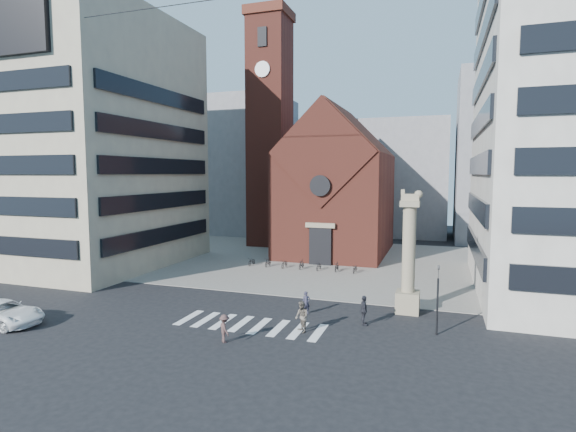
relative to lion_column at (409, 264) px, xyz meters
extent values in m
plane|color=black|center=(-10.01, -3.00, -3.46)|extent=(120.00, 120.00, 0.00)
cube|color=gray|center=(-10.01, 16.00, -3.43)|extent=(46.00, 30.00, 0.05)
cube|color=maroon|center=(-10.01, 22.00, 2.54)|extent=(12.00, 16.00, 12.00)
cube|color=#572A1B|center=(-10.01, 22.40, 8.54)|extent=(12.00, 15.40, 12.00)
cube|color=maroon|center=(-10.01, 14.05, 8.54)|extent=(11.76, 0.50, 11.76)
cylinder|color=black|center=(-10.01, 13.60, 5.04)|extent=(2.20, 0.30, 2.20)
cube|color=black|center=(-10.01, 13.85, -1.46)|extent=(2.40, 0.30, 4.00)
cube|color=gray|center=(-10.01, 13.80, 0.84)|extent=(3.20, 0.40, 0.50)
cube|color=maroon|center=(-20.01, 25.00, 11.54)|extent=(5.00, 5.00, 30.00)
cube|color=#572A1B|center=(-20.01, 25.00, 27.14)|extent=(5.50, 5.50, 1.20)
cylinder|color=white|center=(-20.01, 22.40, 19.54)|extent=(2.00, 0.20, 2.00)
cube|color=black|center=(-20.01, 22.40, 23.54)|extent=(1.20, 0.20, 2.40)
cube|color=tan|center=(-34.01, 7.00, 9.54)|extent=(18.00, 20.00, 26.00)
cube|color=gray|center=(-30.01, 37.00, 7.54)|extent=(16.00, 14.00, 22.00)
cube|color=gray|center=(-4.01, 42.00, 5.54)|extent=(14.00, 12.00, 18.00)
cube|color=gray|center=(11.99, 39.00, 8.54)|extent=(16.00, 14.00, 24.00)
cube|color=gray|center=(-0.01, 0.00, -2.71)|extent=(1.60, 1.60, 1.50)
cylinder|color=gray|center=(-0.01, 0.00, 1.04)|extent=(0.90, 0.90, 6.00)
cube|color=gray|center=(-0.01, 0.00, 4.24)|extent=(1.30, 1.30, 0.40)
cube|color=gray|center=(-0.01, 0.00, 4.64)|extent=(1.20, 0.50, 0.55)
sphere|color=gray|center=(0.54, 0.00, 4.89)|extent=(0.56, 0.56, 0.56)
cube|color=gray|center=(-0.51, 0.00, 5.04)|extent=(0.25, 0.15, 0.35)
cylinder|color=black|center=(1.99, -4.00, -1.71)|extent=(0.12, 0.12, 3.50)
imported|color=black|center=(1.99, -4.00, 0.44)|extent=(0.13, 0.16, 0.80)
imported|color=white|center=(-24.71, -11.13, -2.69)|extent=(5.58, 2.64, 1.54)
imported|color=#2E2C3D|center=(-6.68, -2.66, -2.66)|extent=(0.69, 0.64, 1.59)
imported|color=#5D544A|center=(-5.90, -6.22, -2.49)|extent=(1.17, 1.19, 1.94)
imported|color=#23242A|center=(-2.49, -3.69, -2.48)|extent=(0.81, 1.23, 1.94)
imported|color=#46312F|center=(-9.65, -9.26, -2.63)|extent=(1.19, 1.18, 1.64)
imported|color=black|center=(-16.83, 11.26, -2.99)|extent=(0.59, 1.59, 0.83)
imported|color=black|center=(-14.99, 11.26, -2.95)|extent=(0.47, 1.54, 0.92)
imported|color=black|center=(-13.15, 11.26, -2.99)|extent=(0.59, 1.59, 0.83)
imported|color=black|center=(-11.31, 11.26, -2.95)|extent=(0.47, 1.54, 0.92)
imported|color=black|center=(-9.47, 11.26, -2.99)|extent=(0.59, 1.59, 0.83)
imported|color=black|center=(-7.62, 11.26, -2.95)|extent=(0.47, 1.54, 0.92)
imported|color=black|center=(-5.78, 11.26, -2.99)|extent=(0.59, 1.59, 0.83)
camera|label=1|loc=(1.98, -31.98, 6.33)|focal=28.00mm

